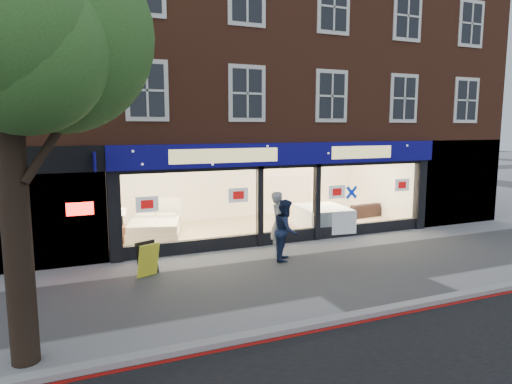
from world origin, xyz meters
TOP-DOWN VIEW (x-y plane):
  - ground at (0.00, 0.00)m, footprint 120.00×120.00m
  - kerb_line at (0.00, -3.10)m, footprint 60.00×0.10m
  - kerb_stone at (0.00, -2.90)m, footprint 60.00×0.25m
  - showroom_floor at (0.00, 5.25)m, footprint 11.00×4.50m
  - building at (-0.02, 6.93)m, footprint 19.00×8.26m
  - display_bed at (-4.02, 5.12)m, footprint 2.20×2.45m
  - bedside_table at (-5.10, 4.80)m, footprint 0.54×0.54m
  - mattress_stack at (1.88, 4.00)m, footprint 1.87×2.25m
  - sofa at (4.60, 5.39)m, footprint 1.98×0.95m
  - a_board at (-4.90, 1.40)m, footprint 0.68×0.57m
  - pedestrian_grey at (-0.97, 1.85)m, footprint 0.67×0.81m
  - pedestrian_blue at (-1.01, 1.29)m, footprint 1.02×1.08m

SIDE VIEW (x-z plane):
  - ground at x=0.00m, z-range 0.00..0.00m
  - kerb_line at x=0.00m, z-range 0.00..0.01m
  - showroom_floor at x=0.00m, z-range 0.00..0.10m
  - kerb_stone at x=0.00m, z-range 0.00..0.12m
  - bedside_table at x=-5.10m, z-range 0.10..0.65m
  - sofa at x=4.60m, z-range 0.10..0.66m
  - display_bed at x=-4.02m, z-range -0.16..1.01m
  - a_board at x=-4.90m, z-range 0.00..0.89m
  - mattress_stack at x=1.88m, z-range 0.10..0.91m
  - pedestrian_blue at x=-1.01m, z-range 0.00..1.76m
  - pedestrian_grey at x=-0.97m, z-range 0.00..1.91m
  - building at x=-0.02m, z-range 1.52..11.82m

